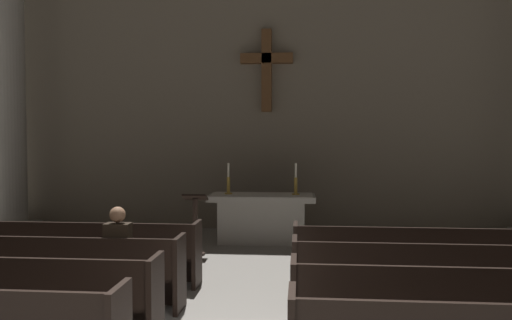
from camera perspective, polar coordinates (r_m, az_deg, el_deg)
pew_left_row_3 at (r=7.27m, az=-23.96°, el=-11.28°), size 3.93×0.50×0.95m
pew_left_row_4 at (r=8.19m, az=-20.29°, el=-9.65°), size 3.93×0.50×0.95m
pew_right_row_2 at (r=5.70m, az=24.85°, el=-15.15°), size 3.93×0.50×0.95m
pew_right_row_3 at (r=6.67m, az=21.66°, el=-12.48°), size 3.93×0.50×0.95m
pew_right_row_4 at (r=7.67m, az=19.34°, el=-10.48°), size 3.93×0.50×0.95m
column_left_fourth at (r=12.97m, az=-26.04°, el=4.78°), size 1.05×1.05×5.67m
altar at (r=10.56m, az=0.67°, el=-6.46°), size 2.20×0.90×1.01m
candlestick_left at (r=10.55m, az=-3.13°, el=-2.74°), size 0.16×0.16×0.65m
candlestick_right at (r=10.44m, az=4.50°, el=-2.80°), size 0.16×0.16×0.65m
apse_with_cross at (r=12.20m, az=1.28°, el=8.31°), size 12.88×0.48×6.82m
lectern at (r=9.54m, az=-6.87°, el=-7.36°), size 0.44×0.36×1.15m
lone_worshipper at (r=6.78m, az=-15.07°, el=-10.27°), size 0.32×0.43×1.32m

